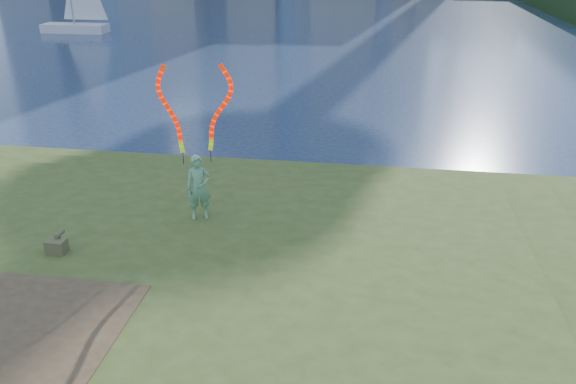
# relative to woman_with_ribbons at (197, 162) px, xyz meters

# --- Properties ---
(ground) EXTENTS (320.00, 320.00, 0.00)m
(ground) POSITION_rel_woman_with_ribbons_xyz_m (0.49, -1.29, -2.22)
(ground) COLOR #1B2944
(ground) RESTS_ON ground
(grassy_knoll) EXTENTS (20.00, 18.00, 0.80)m
(grassy_knoll) POSITION_rel_woman_with_ribbons_xyz_m (0.49, -3.58, -1.88)
(grassy_knoll) COLOR #384819
(grassy_knoll) RESTS_ON ground
(dirt_patch) EXTENTS (3.20, 3.00, 0.02)m
(dirt_patch) POSITION_rel_woman_with_ribbons_xyz_m (-1.71, -4.49, -1.41)
(dirt_patch) COLOR #47331E
(dirt_patch) RESTS_ON grassy_knoll
(woman_with_ribbons) EXTENTS (1.89, 0.78, 3.97)m
(woman_with_ribbons) POSITION_rel_woman_with_ribbons_xyz_m (0.00, 0.00, 0.00)
(woman_with_ribbons) COLOR #156A23
(woman_with_ribbons) RESTS_ON grassy_knoll
(canvas_bag) EXTENTS (0.41, 0.47, 0.39)m
(canvas_bag) POSITION_rel_woman_with_ribbons_xyz_m (-2.55, -2.05, -1.26)
(canvas_bag) COLOR #4E4C28
(canvas_bag) RESTS_ON grassy_knoll
(sailboat) EXTENTS (5.36, 1.69, 8.12)m
(sailboat) POSITION_rel_woman_with_ribbons_xyz_m (-19.16, 30.79, -0.82)
(sailboat) COLOR silver
(sailboat) RESTS_ON ground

